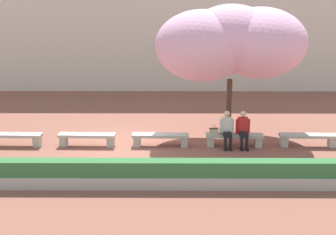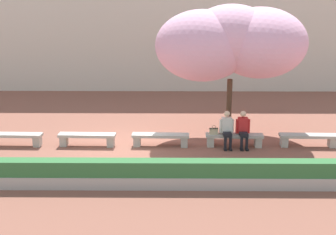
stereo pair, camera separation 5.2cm
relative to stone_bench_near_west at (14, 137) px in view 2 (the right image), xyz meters
name	(u,v)px [view 2 (the right image)]	position (x,y,z in m)	size (l,w,h in m)	color
ground_plane	(124,146)	(3.91, 0.00, -0.31)	(100.00, 100.00, 0.00)	brown
building_facade	(142,17)	(3.91, 11.23, 3.55)	(30.08, 4.00, 7.72)	beige
stone_bench_near_west	(14,137)	(0.00, 0.00, 0.00)	(2.03, 0.49, 0.45)	#ADA89E
stone_bench_center	(87,138)	(2.61, 0.00, 0.00)	(2.03, 0.49, 0.45)	#ADA89E
stone_bench_near_east	(161,138)	(5.21, 0.00, 0.00)	(2.03, 0.49, 0.45)	#ADA89E
stone_bench_east_end	(234,138)	(7.82, 0.00, 0.00)	(2.03, 0.49, 0.45)	#ADA89E
stone_bench_far_east	(308,138)	(10.42, 0.00, 0.00)	(2.03, 0.49, 0.45)	#ADA89E
person_seated_left	(227,128)	(7.53, -0.05, 0.39)	(0.51, 0.69, 1.29)	black
person_seated_right	(243,128)	(8.10, -0.05, 0.39)	(0.51, 0.69, 1.29)	black
handbag	(214,131)	(7.08, -0.01, 0.27)	(0.30, 0.15, 0.34)	tan
cherry_tree_main	(233,42)	(7.81, 1.41, 3.20)	(5.54, 3.59, 4.88)	#473323
planter_hedge_foreground	(111,174)	(3.91, -3.56, 0.08)	(18.52, 0.50, 0.80)	#ADA89E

